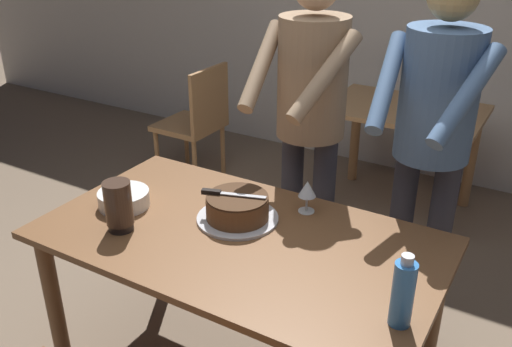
# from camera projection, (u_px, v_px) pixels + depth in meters

# --- Properties ---
(main_dining_table) EXTENTS (1.59, 0.89, 0.75)m
(main_dining_table) POSITION_uv_depth(u_px,v_px,m) (239.00, 258.00, 2.23)
(main_dining_table) COLOR brown
(main_dining_table) RESTS_ON ground_plane
(cake_on_platter) EXTENTS (0.34, 0.34, 0.11)m
(cake_on_platter) POSITION_uv_depth(u_px,v_px,m) (237.00, 209.00, 2.27)
(cake_on_platter) COLOR silver
(cake_on_platter) RESTS_ON main_dining_table
(cake_knife) EXTENTS (0.26, 0.10, 0.02)m
(cake_knife) POSITION_uv_depth(u_px,v_px,m) (220.00, 193.00, 2.25)
(cake_knife) COLOR silver
(cake_knife) RESTS_ON cake_on_platter
(plate_stack) EXTENTS (0.22, 0.22, 0.07)m
(plate_stack) POSITION_uv_depth(u_px,v_px,m) (124.00, 199.00, 2.38)
(plate_stack) COLOR white
(plate_stack) RESTS_ON main_dining_table
(wine_glass_near) EXTENTS (0.08, 0.08, 0.14)m
(wine_glass_near) POSITION_uv_depth(u_px,v_px,m) (307.00, 190.00, 2.31)
(wine_glass_near) COLOR silver
(wine_glass_near) RESTS_ON main_dining_table
(water_bottle) EXTENTS (0.07, 0.07, 0.25)m
(water_bottle) POSITION_uv_depth(u_px,v_px,m) (403.00, 293.00, 1.66)
(water_bottle) COLOR #387AC6
(water_bottle) RESTS_ON main_dining_table
(hurricane_lamp) EXTENTS (0.11, 0.11, 0.21)m
(hurricane_lamp) POSITION_uv_depth(u_px,v_px,m) (119.00, 206.00, 2.17)
(hurricane_lamp) COLOR black
(hurricane_lamp) RESTS_ON main_dining_table
(person_cutting_cake) EXTENTS (0.47, 0.56, 1.72)m
(person_cutting_cake) POSITION_uv_depth(u_px,v_px,m) (310.00, 110.00, 2.56)
(person_cutting_cake) COLOR #2D2D38
(person_cutting_cake) RESTS_ON ground_plane
(person_standing_beside) EXTENTS (0.47, 0.56, 1.72)m
(person_standing_beside) POSITION_uv_depth(u_px,v_px,m) (433.00, 130.00, 2.32)
(person_standing_beside) COLOR #2D2D38
(person_standing_beside) RESTS_ON ground_plane
(background_table) EXTENTS (1.00, 0.70, 0.74)m
(background_table) POSITION_uv_depth(u_px,v_px,m) (402.00, 131.00, 3.70)
(background_table) COLOR tan
(background_table) RESTS_ON ground_plane
(background_chair_0) EXTENTS (0.45, 0.45, 0.90)m
(background_chair_0) POSITION_uv_depth(u_px,v_px,m) (197.00, 119.00, 4.15)
(background_chair_0) COLOR tan
(background_chair_0) RESTS_ON ground_plane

